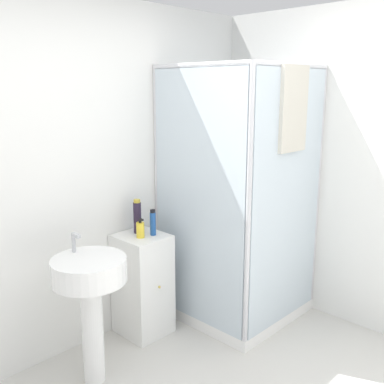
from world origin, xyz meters
The scene contains 7 objects.
wall_back centered at (0.00, 1.70, 1.25)m, with size 6.40×0.06×2.50m, color white.
shower_enclosure centered at (1.12, 1.10, 0.54)m, with size 0.96×0.99×2.05m.
vanity_cabinet centered at (0.40, 1.48, 0.40)m, with size 0.35×0.39×0.79m.
sink centered at (-0.21, 1.24, 0.65)m, with size 0.47×0.47×0.98m.
soap_dispenser centered at (0.37, 1.45, 0.85)m, with size 0.06×0.06×0.15m.
shampoo_bottle_tall_black centered at (0.42, 1.55, 0.92)m, with size 0.06×0.06×0.26m.
shampoo_bottle_blue centered at (0.47, 1.42, 0.89)m, with size 0.04×0.04×0.20m.
Camera 1 is at (-1.64, -1.03, 1.88)m, focal length 42.00 mm.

